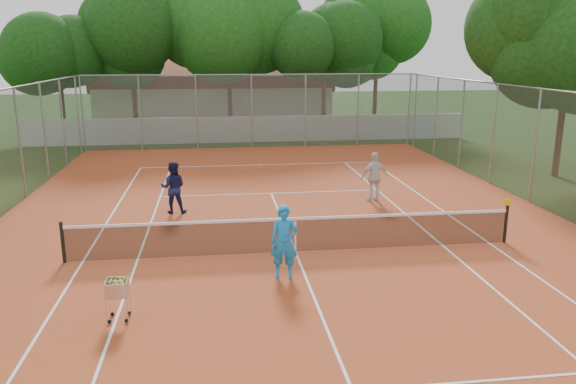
{
  "coord_description": "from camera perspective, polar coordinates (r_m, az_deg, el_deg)",
  "views": [
    {
      "loc": [
        -2.02,
        -14.03,
        5.25
      ],
      "look_at": [
        0.0,
        1.5,
        1.3
      ],
      "focal_mm": 35.0,
      "sensor_mm": 36.0,
      "label": 1
    }
  ],
  "objects": [
    {
      "name": "ground",
      "position": [
        15.12,
        0.74,
        -6.17
      ],
      "size": [
        120.0,
        120.0,
        0.0
      ],
      "primitive_type": "plane",
      "color": "#16330E",
      "rests_on": "ground"
    },
    {
      "name": "court_pad",
      "position": [
        15.11,
        0.74,
        -6.13
      ],
      "size": [
        18.0,
        34.0,
        0.02
      ],
      "primitive_type": "cube",
      "color": "#AC4721",
      "rests_on": "ground"
    },
    {
      "name": "court_lines",
      "position": [
        15.11,
        0.74,
        -6.09
      ],
      "size": [
        10.98,
        23.78,
        0.01
      ],
      "primitive_type": "cube",
      "color": "white",
      "rests_on": "court_pad"
    },
    {
      "name": "tennis_net",
      "position": [
        14.95,
        0.74,
        -4.34
      ],
      "size": [
        11.88,
        0.1,
        0.98
      ],
      "primitive_type": "cube",
      "color": "black",
      "rests_on": "court_pad"
    },
    {
      "name": "perimeter_fence",
      "position": [
        14.54,
        0.76,
        1.24
      ],
      "size": [
        18.0,
        34.0,
        4.0
      ],
      "primitive_type": "cube",
      "color": "slate",
      "rests_on": "ground"
    },
    {
      "name": "boundary_wall",
      "position": [
        33.4,
        -3.9,
        6.38
      ],
      "size": [
        26.0,
        0.3,
        1.5
      ],
      "primitive_type": "cube",
      "color": "silver",
      "rests_on": "ground"
    },
    {
      "name": "clubhouse",
      "position": [
        43.14,
        -7.49,
        9.99
      ],
      "size": [
        16.4,
        9.0,
        4.4
      ],
      "primitive_type": "cube",
      "color": "beige",
      "rests_on": "ground"
    },
    {
      "name": "tropical_trees",
      "position": [
        36.09,
        -4.33,
        13.72
      ],
      "size": [
        29.0,
        19.0,
        10.0
      ],
      "primitive_type": "cube",
      "color": "#0E330C",
      "rests_on": "ground"
    },
    {
      "name": "player_near",
      "position": [
        13.16,
        -0.38,
        -5.12
      ],
      "size": [
        0.72,
        0.55,
        1.77
      ],
      "primitive_type": "imported",
      "rotation": [
        0.0,
        0.0,
        -0.22
      ],
      "color": "#1984DB",
      "rests_on": "court_pad"
    },
    {
      "name": "player_far_left",
      "position": [
        18.87,
        -11.58,
        0.46
      ],
      "size": [
        0.88,
        0.71,
        1.71
      ],
      "primitive_type": "imported",
      "rotation": [
        0.0,
        0.0,
        3.07
      ],
      "color": "#171A46",
      "rests_on": "court_pad"
    },
    {
      "name": "player_far_right",
      "position": [
        20.12,
        8.8,
        1.52
      ],
      "size": [
        1.1,
        0.62,
        1.77
      ],
      "primitive_type": "imported",
      "rotation": [
        0.0,
        0.0,
        3.33
      ],
      "color": "silver",
      "rests_on": "court_pad"
    },
    {
      "name": "ball_hopper",
      "position": [
        11.82,
        -16.9,
        -10.3
      ],
      "size": [
        0.49,
        0.49,
        0.92
      ],
      "primitive_type": "cube",
      "rotation": [
        0.0,
        0.0,
        -0.13
      ],
      "color": "silver",
      "rests_on": "court_pad"
    }
  ]
}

